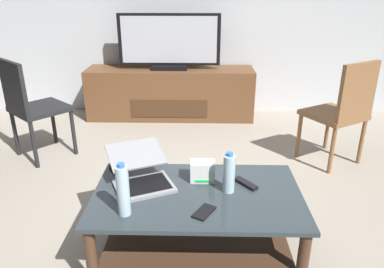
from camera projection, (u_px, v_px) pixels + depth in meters
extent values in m
plane|color=#9E9384|center=(187.00, 226.00, 2.49)|extent=(7.68, 7.68, 0.00)
cube|color=#2D383D|center=(197.00, 195.00, 2.07)|extent=(1.17, 0.70, 0.02)
cube|color=#472D1E|center=(197.00, 234.00, 2.17)|extent=(1.03, 0.62, 0.02)
cylinder|color=#472D1E|center=(92.00, 261.00, 1.88)|extent=(0.06, 0.06, 0.41)
cylinder|color=#472D1E|center=(302.00, 264.00, 1.86)|extent=(0.06, 0.06, 0.41)
cylinder|color=#472D1E|center=(117.00, 197.00, 2.44)|extent=(0.06, 0.06, 0.41)
cylinder|color=#472D1E|center=(279.00, 199.00, 2.42)|extent=(0.06, 0.06, 0.41)
cube|color=brown|center=(171.00, 93.00, 4.41)|extent=(1.95, 0.47, 0.59)
cube|color=#432A18|center=(169.00, 109.00, 4.23)|extent=(0.88, 0.01, 0.21)
cube|color=black|center=(170.00, 67.00, 4.27)|extent=(0.40, 0.20, 0.05)
cube|color=black|center=(169.00, 40.00, 4.15)|extent=(1.15, 0.04, 0.57)
cube|color=#B2B7C1|center=(169.00, 40.00, 4.13)|extent=(1.07, 0.01, 0.51)
cube|color=brown|center=(333.00, 115.00, 3.25)|extent=(0.60, 0.60, 0.04)
cube|color=brown|center=(358.00, 93.00, 2.99)|extent=(0.38, 0.25, 0.50)
cylinder|color=brown|center=(328.00, 128.00, 3.58)|extent=(0.04, 0.04, 0.42)
cylinder|color=brown|center=(299.00, 136.00, 3.40)|extent=(0.04, 0.04, 0.42)
cylinder|color=brown|center=(362.00, 142.00, 3.27)|extent=(0.04, 0.04, 0.42)
cylinder|color=brown|center=(332.00, 151.00, 3.10)|extent=(0.04, 0.04, 0.42)
cube|color=black|center=(40.00, 109.00, 3.35)|extent=(0.62, 0.62, 0.04)
cube|color=black|center=(14.00, 88.00, 3.13)|extent=(0.34, 0.31, 0.46)
cylinder|color=black|center=(73.00, 133.00, 3.45)|extent=(0.04, 0.04, 0.44)
cylinder|color=black|center=(53.00, 123.00, 3.69)|extent=(0.04, 0.04, 0.44)
cylinder|color=black|center=(34.00, 145.00, 3.19)|extent=(0.04, 0.04, 0.44)
cylinder|color=black|center=(15.00, 133.00, 3.43)|extent=(0.04, 0.04, 0.44)
cube|color=gray|center=(144.00, 186.00, 2.11)|extent=(0.40, 0.36, 0.02)
cube|color=black|center=(144.00, 185.00, 2.11)|extent=(0.34, 0.30, 0.00)
cube|color=gray|center=(135.00, 154.00, 2.20)|extent=(0.39, 0.36, 0.08)
cube|color=silver|center=(136.00, 155.00, 2.20)|extent=(0.35, 0.32, 0.06)
cube|color=white|center=(203.00, 171.00, 2.18)|extent=(0.14, 0.10, 0.12)
cube|color=#19D84C|center=(203.00, 181.00, 2.14)|extent=(0.09, 0.00, 0.01)
cylinder|color=silver|center=(229.00, 174.00, 2.04)|extent=(0.07, 0.07, 0.22)
cylinder|color=blue|center=(230.00, 154.00, 1.99)|extent=(0.04, 0.04, 0.02)
cylinder|color=silver|center=(123.00, 191.00, 1.83)|extent=(0.06, 0.06, 0.27)
cylinder|color=blue|center=(121.00, 165.00, 1.77)|extent=(0.04, 0.04, 0.02)
cube|color=black|center=(204.00, 212.00, 1.88)|extent=(0.13, 0.16, 0.01)
cube|color=black|center=(117.00, 171.00, 2.29)|extent=(0.13, 0.16, 0.02)
cube|color=black|center=(246.00, 183.00, 2.14)|extent=(0.13, 0.15, 0.02)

